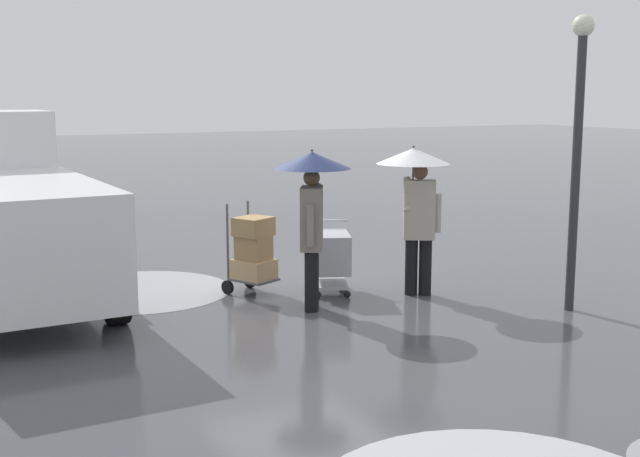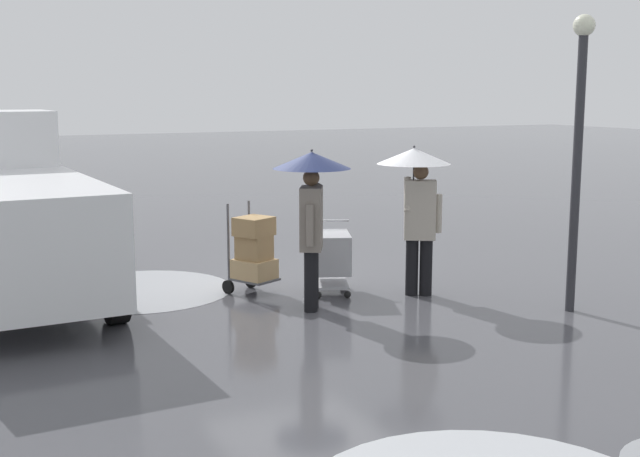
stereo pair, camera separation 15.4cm
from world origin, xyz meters
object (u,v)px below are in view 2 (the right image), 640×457
pedestrian_pink_side (417,186)px  pedestrian_black_side (312,192)px  hand_dolly_boxes (254,251)px  street_lamp (579,133)px  cargo_van_parked_right (8,217)px  shopping_cart_vendor (331,255)px

pedestrian_pink_side → pedestrian_black_side: bearing=0.7°
hand_dolly_boxes → street_lamp: street_lamp is taller
cargo_van_parked_right → pedestrian_black_side: 4.27m
pedestrian_black_side → street_lamp: size_ratio=0.56×
cargo_van_parked_right → pedestrian_black_side: bearing=147.4°
hand_dolly_boxes → street_lamp: (-3.44, 2.74, 1.74)m
pedestrian_black_side → shopping_cart_vendor: bearing=-133.8°
pedestrian_black_side → street_lamp: 3.54m
hand_dolly_boxes → cargo_van_parked_right: bearing=-20.2°
hand_dolly_boxes → street_lamp: bearing=141.5°
cargo_van_parked_right → street_lamp: street_lamp is taller
shopping_cart_vendor → hand_dolly_boxes: hand_dolly_boxes is taller
shopping_cart_vendor → pedestrian_black_side: pedestrian_black_side is taller
cargo_van_parked_right → pedestrian_pink_side: bearing=156.6°
hand_dolly_boxes → street_lamp: 4.73m
shopping_cart_vendor → cargo_van_parked_right: bearing=-21.3°
cargo_van_parked_right → pedestrian_black_side: cargo_van_parked_right is taller
cargo_van_parked_right → pedestrian_pink_side: cargo_van_parked_right is taller
shopping_cart_vendor → street_lamp: street_lamp is taller
cargo_van_parked_right → street_lamp: size_ratio=1.40×
pedestrian_pink_side → pedestrian_black_side: size_ratio=1.00×
cargo_van_parked_right → street_lamp: 7.79m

